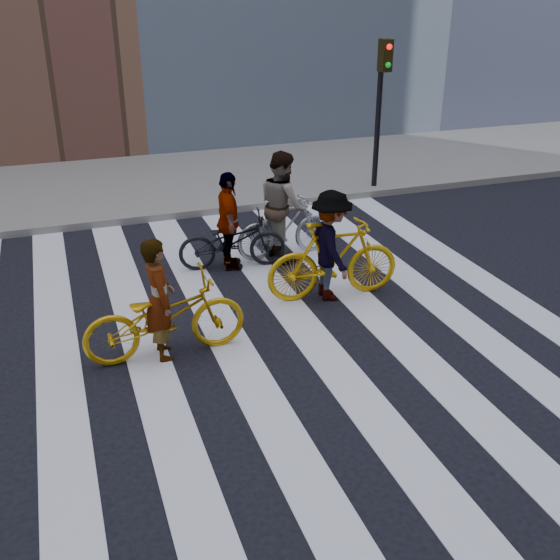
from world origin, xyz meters
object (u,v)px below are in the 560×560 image
bike_yellow_left (165,317)px  bike_silver_mid (285,227)px  bike_yellow_right (333,260)px  rider_rear (229,221)px  traffic_signal (381,90)px  bike_dark_rear (232,241)px  rider_left (159,299)px  rider_mid (282,205)px  rider_right (331,246)px

bike_yellow_left → bike_silver_mid: (2.57, 2.64, -0.01)m
bike_yellow_right → rider_rear: 2.00m
traffic_signal → bike_yellow_left: size_ratio=1.60×
bike_yellow_right → bike_dark_rear: size_ratio=1.14×
rider_left → rider_mid: (2.57, 2.64, 0.13)m
traffic_signal → bike_yellow_left: bearing=-136.6°
bike_silver_mid → rider_left: rider_left is taller
rider_left → rider_right: size_ratio=0.96×
rider_right → bike_silver_mid: bearing=7.0°
traffic_signal → rider_right: 5.76m
rider_right → bike_yellow_left: bearing=112.3°
traffic_signal → rider_rear: size_ratio=2.01×
bike_yellow_right → rider_left: bearing=111.6°
bike_silver_mid → bike_yellow_right: (0.13, -1.78, 0.08)m
bike_dark_rear → rider_left: (-1.62, -2.45, 0.34)m
bike_silver_mid → rider_rear: (-1.05, -0.19, 0.30)m
traffic_signal → rider_left: (-5.84, -5.48, -1.47)m
rider_left → bike_dark_rear: bearing=-34.9°
bike_yellow_left → rider_right: 2.81m
rider_right → bike_dark_rear: bearing=38.6°
bike_dark_rear → bike_yellow_left: bearing=155.3°
bike_dark_rear → rider_right: rider_right is taller
traffic_signal → rider_left: size_ratio=2.05×
bike_yellow_right → rider_right: size_ratio=1.21×
traffic_signal → bike_silver_mid: bearing=-138.6°
bike_silver_mid → bike_yellow_right: bearing=-179.4°
bike_yellow_left → rider_left: (-0.05, 0.00, 0.26)m
rider_left → rider_right: rider_right is taller
bike_dark_rear → rider_right: size_ratio=1.07×
bike_yellow_right → traffic_signal: bearing=-29.4°
bike_dark_rear → rider_mid: rider_mid is taller
rider_mid → bike_yellow_right: bearing=-177.8°
bike_yellow_left → rider_right: (2.66, 0.86, 0.30)m
bike_yellow_left → rider_rear: bearing=-33.3°
bike_silver_mid → rider_rear: size_ratio=1.07×
bike_yellow_left → bike_silver_mid: bearing=-45.7°
bike_yellow_right → rider_left: rider_left is taller
rider_left → rider_mid: 3.69m
bike_dark_rear → bike_yellow_right: bearing=-136.4°
bike_yellow_left → bike_yellow_right: (2.71, 0.86, 0.07)m
bike_silver_mid → bike_dark_rear: (-1.00, -0.19, -0.06)m
bike_silver_mid → rider_left: size_ratio=1.09×
bike_dark_rear → rider_mid: 1.08m
rider_mid → traffic_signal: bearing=-52.8°
bike_yellow_right → rider_right: bearing=94.3°
bike_yellow_right → bike_dark_rear: bearing=39.9°
traffic_signal → bike_dark_rear: bearing=-144.4°
bike_dark_rear → rider_left: 2.96m
traffic_signal → rider_rear: 5.43m
bike_dark_rear → rider_rear: rider_rear is taller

